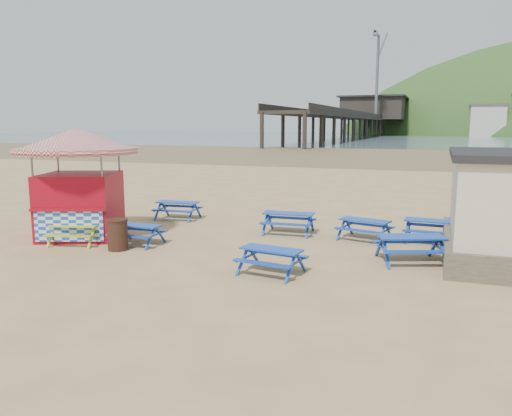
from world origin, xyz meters
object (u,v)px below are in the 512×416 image
at_px(picnic_table_blue_a, 178,210).
at_px(picnic_table_blue_b, 289,223).
at_px(picnic_table_yellow, 76,234).
at_px(ice_cream_kiosk, 79,169).
at_px(litter_bin, 118,234).

distance_m(picnic_table_blue_a, picnic_table_blue_b, 5.28).
relative_size(picnic_table_blue_a, picnic_table_blue_b, 0.97).
bearing_deg(picnic_table_yellow, picnic_table_blue_a, 64.97).
bearing_deg(ice_cream_kiosk, picnic_table_blue_b, 3.11).
relative_size(picnic_table_blue_a, ice_cream_kiosk, 0.34).
xyz_separation_m(picnic_table_blue_a, ice_cream_kiosk, (-1.51, -4.15, 2.02)).
distance_m(picnic_table_blue_a, picnic_table_yellow, 5.23).
relative_size(picnic_table_blue_a, litter_bin, 1.87).
xyz_separation_m(picnic_table_blue_a, picnic_table_blue_b, (5.16, -1.14, 0.02)).
relative_size(ice_cream_kiosk, litter_bin, 5.56).
bearing_deg(picnic_table_yellow, litter_bin, -20.34).
xyz_separation_m(picnic_table_yellow, ice_cream_kiosk, (-0.55, 0.99, 2.05)).
relative_size(picnic_table_yellow, litter_bin, 1.87).
height_order(picnic_table_blue_a, ice_cream_kiosk, ice_cream_kiosk).
bearing_deg(picnic_table_blue_a, litter_bin, -86.18).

